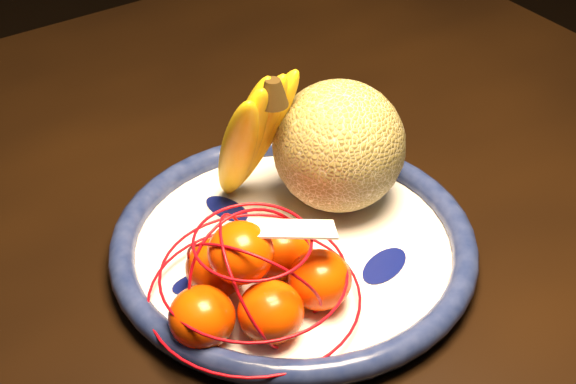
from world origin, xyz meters
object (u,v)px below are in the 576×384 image
mandarin_bag (255,280)px  cantaloupe (339,146)px  banana_bunch (248,134)px  dining_table (106,271)px  fruit_bowl (293,246)px

mandarin_bag → cantaloupe: bearing=32.8°
cantaloupe → banana_bunch: 0.09m
dining_table → fruit_bowl: 0.22m
banana_bunch → mandarin_bag: (-0.06, -0.13, -0.05)m
fruit_bowl → banana_bunch: size_ratio=2.10×
dining_table → banana_bunch: 0.23m
banana_bunch → mandarin_bag: size_ratio=0.73×
fruit_bowl → mandarin_bag: (-0.07, -0.05, 0.03)m
cantaloupe → banana_bunch: banana_bunch is taller
dining_table → mandarin_bag: size_ratio=6.56×
mandarin_bag → dining_table: bearing=109.0°
cantaloupe → fruit_bowl: bearing=-151.8°
dining_table → cantaloupe: size_ratio=11.38×
mandarin_bag → banana_bunch: bearing=63.4°
banana_bunch → dining_table: bearing=128.6°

